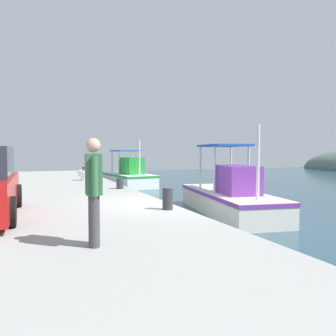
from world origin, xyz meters
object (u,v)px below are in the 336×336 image
Objects in this scene: pelican at (83,173)px; mooring_bollard_nearest at (84,170)px; fishing_boat_second at (230,197)px; mooring_bollard_third at (168,199)px; fisherman_standing at (94,187)px; mooring_bollard_second at (120,183)px; fishing_boat_nearest at (129,176)px.

pelican reaches higher than mooring_bollard_nearest.
fishing_boat_second reaches higher than mooring_bollard_third.
mooring_bollard_second is (-7.67, 2.25, -0.70)m from fisherman_standing.
fisherman_standing is at bearing -7.12° from mooring_bollard_nearest.
mooring_bollard_nearest is (-18.02, 2.25, -0.69)m from fisherman_standing.
mooring_bollard_third is at bearing -10.91° from fishing_boat_nearest.
pelican is 0.54× the size of fisherman_standing.
fishing_boat_nearest reaches higher than mooring_bollard_nearest.
fishing_boat_nearest reaches higher than mooring_bollard_third.
mooring_bollard_second is (-2.55, -3.43, 0.39)m from fishing_boat_second.
mooring_bollard_second is (10.34, 0.00, -0.01)m from mooring_bollard_nearest.
fisherman_standing is (16.08, -4.85, 1.07)m from fishing_boat_nearest.
mooring_bollard_nearest is at bearing 171.74° from pelican.
mooring_bollard_nearest is (-1.94, -2.60, 0.38)m from fishing_boat_nearest.
mooring_bollard_nearest is 15.44m from mooring_bollard_third.
mooring_bollard_third reaches higher than mooring_bollard_second.
mooring_bollard_third is (15.44, 0.00, 0.05)m from mooring_bollard_nearest.
mooring_bollard_third is (5.10, 0.00, 0.07)m from mooring_bollard_second.
pelican is at bearing -148.63° from fishing_boat_second.
fishing_boat_second is 11.17× the size of mooring_bollard_third.
fishing_boat_nearest is 9.73× the size of mooring_bollard_third.
mooring_bollard_nearest reaches higher than mooring_bollard_second.
pelican is (-7.02, -4.28, 0.58)m from fishing_boat_second.
fishing_boat_nearest is 8.81m from mooring_bollard_second.
mooring_bollard_nearest is (-5.88, 0.85, -0.18)m from pelican.
mooring_bollard_second is at bearing 10.81° from pelican.
mooring_bollard_third is (-2.58, 2.25, -0.63)m from fisherman_standing.
fishing_boat_second is at bearing 53.32° from mooring_bollard_second.
mooring_bollard_nearest is at bearing -126.67° from fishing_boat_nearest.
mooring_bollard_second is at bearing -126.68° from fishing_boat_second.
pelican is 2.16× the size of mooring_bollard_second.
fishing_boat_nearest is 3.20× the size of fisherman_standing.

